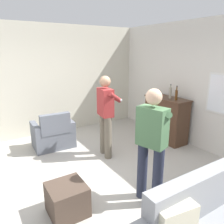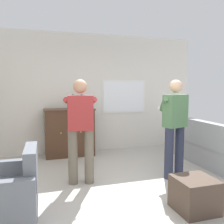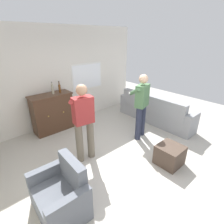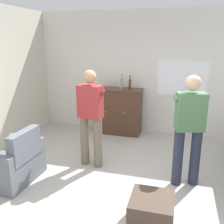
{
  "view_description": "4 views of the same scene",
  "coord_description": "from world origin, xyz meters",
  "px_view_note": "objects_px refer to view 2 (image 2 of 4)",
  "views": [
    {
      "loc": [
        2.99,
        -1.52,
        2.16
      ],
      "look_at": [
        -0.04,
        0.38,
        1.14
      ],
      "focal_mm": 35.0,
      "sensor_mm": 36.0,
      "label": 1
    },
    {
      "loc": [
        -1.37,
        -3.27,
        1.58
      ],
      "look_at": [
        -0.26,
        0.26,
        1.19
      ],
      "focal_mm": 40.0,
      "sensor_mm": 36.0,
      "label": 2
    },
    {
      "loc": [
        -2.35,
        -2.13,
        2.49
      ],
      "look_at": [
        -0.21,
        0.27,
        1.1
      ],
      "focal_mm": 28.0,
      "sensor_mm": 36.0,
      "label": 3
    },
    {
      "loc": [
        0.75,
        -3.16,
        2.13
      ],
      "look_at": [
        -0.21,
        0.29,
        1.1
      ],
      "focal_mm": 40.0,
      "sensor_mm": 36.0,
      "label": 4
    }
  ],
  "objects_px": {
    "person_standing_left": "(81,126)",
    "person_standing_right": "(174,124)",
    "sideboard_cabinet": "(70,132)",
    "armchair": "(12,194)",
    "bottle_wine_green": "(73,103)",
    "bottle_liquor_amber": "(82,103)",
    "couch": "(211,149)",
    "ottoman": "(195,194)"
  },
  "relations": [
    {
      "from": "armchair",
      "to": "sideboard_cabinet",
      "type": "xyz_separation_m",
      "value": [
        1.03,
        2.49,
        0.25
      ]
    },
    {
      "from": "sideboard_cabinet",
      "to": "person_standing_left",
      "type": "bearing_deg",
      "value": -91.57
    },
    {
      "from": "armchair",
      "to": "sideboard_cabinet",
      "type": "distance_m",
      "value": 2.7
    },
    {
      "from": "armchair",
      "to": "sideboard_cabinet",
      "type": "height_order",
      "value": "sideboard_cabinet"
    },
    {
      "from": "couch",
      "to": "person_standing_left",
      "type": "xyz_separation_m",
      "value": [
        -2.59,
        -0.09,
        0.6
      ]
    },
    {
      "from": "sideboard_cabinet",
      "to": "ottoman",
      "type": "bearing_deg",
      "value": -68.84
    },
    {
      "from": "bottle_wine_green",
      "to": "couch",
      "type": "bearing_deg",
      "value": -32.71
    },
    {
      "from": "sideboard_cabinet",
      "to": "bottle_wine_green",
      "type": "relative_size",
      "value": 3.39
    },
    {
      "from": "bottle_wine_green",
      "to": "person_standing_right",
      "type": "relative_size",
      "value": 0.2
    },
    {
      "from": "bottle_wine_green",
      "to": "ottoman",
      "type": "xyz_separation_m",
      "value": [
        1.07,
        -2.99,
        -0.99
      ]
    },
    {
      "from": "person_standing_right",
      "to": "person_standing_left",
      "type": "bearing_deg",
      "value": 173.03
    },
    {
      "from": "couch",
      "to": "person_standing_left",
      "type": "relative_size",
      "value": 1.49
    },
    {
      "from": "ottoman",
      "to": "person_standing_left",
      "type": "height_order",
      "value": "person_standing_left"
    },
    {
      "from": "couch",
      "to": "bottle_wine_green",
      "type": "distance_m",
      "value": 3.04
    },
    {
      "from": "sideboard_cabinet",
      "to": "couch",
      "type": "bearing_deg",
      "value": -31.95
    },
    {
      "from": "sideboard_cabinet",
      "to": "person_standing_right",
      "type": "xyz_separation_m",
      "value": [
        1.54,
        -1.87,
        0.4
      ]
    },
    {
      "from": "armchair",
      "to": "person_standing_right",
      "type": "xyz_separation_m",
      "value": [
        2.57,
        0.62,
        0.65
      ]
    },
    {
      "from": "sideboard_cabinet",
      "to": "bottle_liquor_amber",
      "type": "bearing_deg",
      "value": -4.12
    },
    {
      "from": "person_standing_left",
      "to": "person_standing_right",
      "type": "height_order",
      "value": "same"
    },
    {
      "from": "bottle_liquor_amber",
      "to": "ottoman",
      "type": "relative_size",
      "value": 0.65
    },
    {
      "from": "ottoman",
      "to": "bottle_wine_green",
      "type": "bearing_deg",
      "value": 109.74
    },
    {
      "from": "bottle_liquor_amber",
      "to": "person_standing_left",
      "type": "relative_size",
      "value": 0.19
    },
    {
      "from": "bottle_wine_green",
      "to": "person_standing_right",
      "type": "bearing_deg",
      "value": -52.02
    },
    {
      "from": "ottoman",
      "to": "person_standing_right",
      "type": "distance_m",
      "value": 1.4
    },
    {
      "from": "armchair",
      "to": "person_standing_left",
      "type": "bearing_deg",
      "value": 39.71
    },
    {
      "from": "armchair",
      "to": "ottoman",
      "type": "relative_size",
      "value": 1.84
    },
    {
      "from": "couch",
      "to": "person_standing_right",
      "type": "relative_size",
      "value": 1.49
    },
    {
      "from": "sideboard_cabinet",
      "to": "person_standing_right",
      "type": "bearing_deg",
      "value": -50.51
    },
    {
      "from": "person_standing_left",
      "to": "person_standing_right",
      "type": "distance_m",
      "value": 1.6
    },
    {
      "from": "armchair",
      "to": "bottle_liquor_amber",
      "type": "distance_m",
      "value": 2.94
    },
    {
      "from": "bottle_liquor_amber",
      "to": "person_standing_right",
      "type": "distance_m",
      "value": 2.25
    },
    {
      "from": "ottoman",
      "to": "person_standing_left",
      "type": "relative_size",
      "value": 0.29
    },
    {
      "from": "person_standing_left",
      "to": "person_standing_right",
      "type": "bearing_deg",
      "value": -6.97
    },
    {
      "from": "couch",
      "to": "bottle_wine_green",
      "type": "height_order",
      "value": "bottle_wine_green"
    },
    {
      "from": "bottle_wine_green",
      "to": "person_standing_left",
      "type": "height_order",
      "value": "person_standing_left"
    },
    {
      "from": "person_standing_right",
      "to": "bottle_wine_green",
      "type": "bearing_deg",
      "value": 127.98
    },
    {
      "from": "bottle_liquor_amber",
      "to": "ottoman",
      "type": "distance_m",
      "value": 3.26
    },
    {
      "from": "sideboard_cabinet",
      "to": "person_standing_left",
      "type": "xyz_separation_m",
      "value": [
        -0.05,
        -1.67,
        0.4
      ]
    },
    {
      "from": "person_standing_right",
      "to": "couch",
      "type": "bearing_deg",
      "value": 15.59
    },
    {
      "from": "armchair",
      "to": "bottle_liquor_amber",
      "type": "bearing_deg",
      "value": 62.06
    },
    {
      "from": "bottle_wine_green",
      "to": "bottle_liquor_amber",
      "type": "xyz_separation_m",
      "value": [
        0.19,
        -0.01,
        -0.01
      ]
    },
    {
      "from": "armchair",
      "to": "bottle_wine_green",
      "type": "distance_m",
      "value": 2.87
    }
  ]
}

